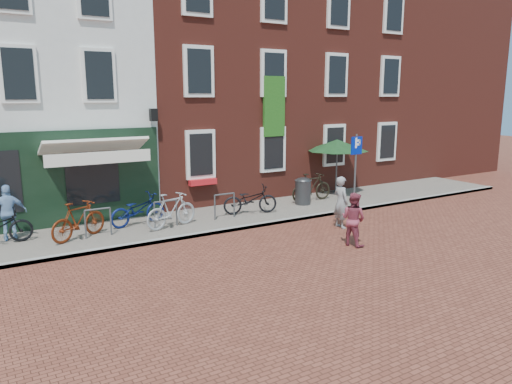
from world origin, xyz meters
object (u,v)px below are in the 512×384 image
bicycle_2 (138,210)px  bicycle_5 (312,187)px  parasol (337,143)px  bicycle_3 (171,210)px  parking_sign (356,157)px  litter_bin (303,189)px  boy (353,219)px  woman (341,202)px  bicycle_1 (79,220)px  cafe_person (9,213)px  bicycle_4 (250,200)px

bicycle_2 → bicycle_5: bicycle_5 is taller
parasol → bicycle_3: (-7.56, -1.34, -1.52)m
parking_sign → bicycle_2: parking_sign is taller
litter_bin → boy: size_ratio=0.72×
litter_bin → woman: 2.96m
litter_bin → parking_sign: parking_sign is taller
bicycle_2 → bicycle_3: bicycle_3 is taller
boy → bicycle_1: 7.55m
parasol → woman: bearing=-128.8°
parasol → bicycle_3: bearing=-169.9°
boy → bicycle_3: boy is taller
woman → cafe_person: bearing=69.2°
bicycle_4 → bicycle_5: 3.01m
bicycle_2 → bicycle_5: (6.63, -0.07, 0.05)m
bicycle_4 → bicycle_2: bearing=98.3°
parking_sign → bicycle_4: size_ratio=1.38×
parking_sign → woman: (-2.64, -2.25, -0.99)m
parasol → cafe_person: (-11.83, -0.24, -1.28)m
litter_bin → parasol: (2.28, 0.84, 1.51)m
bicycle_1 → bicycle_2: bearing=-98.8°
woman → bicycle_3: 5.16m
parasol → bicycle_5: 2.35m
woman → cafe_person: cafe_person is taller
parking_sign → woman: size_ratio=1.57×
cafe_person → bicycle_5: bearing=-177.6°
litter_bin → bicycle_3: (-5.28, -0.51, -0.01)m
parasol → boy: parasol is taller
boy → cafe_person: cafe_person is taller
litter_bin → bicycle_4: (-2.38, -0.25, -0.07)m
boy → bicycle_1: (-6.31, 4.14, -0.10)m
bicycle_1 → bicycle_3: 2.64m
boy → woman: bearing=-45.9°
parasol → bicycle_3: parasol is taller
bicycle_2 → cafe_person: bearing=73.5°
boy → parasol: bearing=-52.0°
bicycle_2 → litter_bin: bearing=-105.0°
parasol → boy: 6.69m
cafe_person → boy: bearing=152.1°
bicycle_3 → bicycle_5: (5.86, 0.75, 0.00)m
bicycle_1 → bicycle_2: size_ratio=0.97×
bicycle_2 → bicycle_5: 6.64m
bicycle_4 → bicycle_5: (2.96, 0.49, 0.05)m
cafe_person → bicycle_3: (4.28, -1.10, -0.24)m
bicycle_1 → parking_sign: bearing=-118.7°
bicycle_1 → bicycle_2: (1.86, 0.60, -0.05)m
boy → cafe_person: bearing=42.1°
bicycle_1 → bicycle_2: bicycle_1 is taller
litter_bin → cafe_person: 9.58m
bicycle_2 → parking_sign: bearing=-108.7°
parking_sign → boy: size_ratio=1.72×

